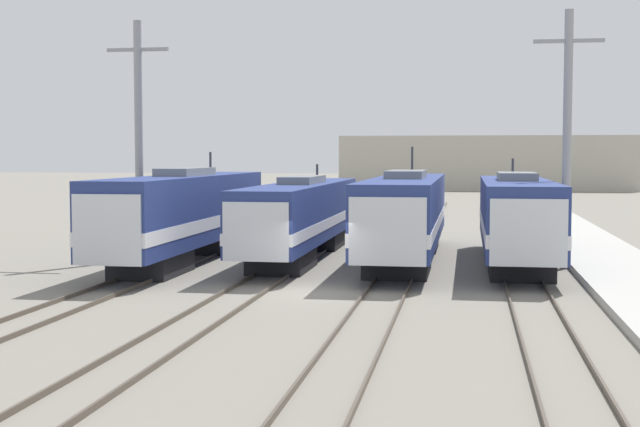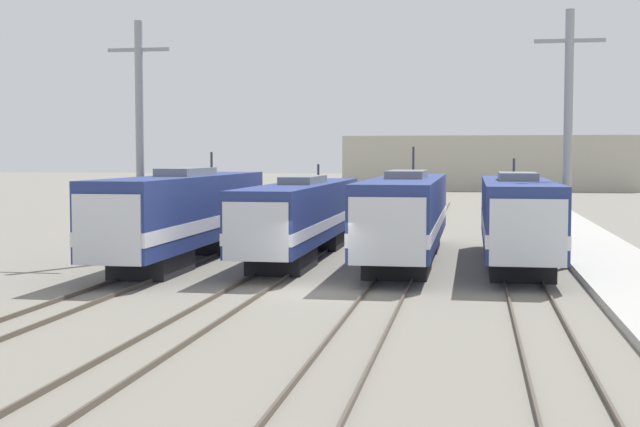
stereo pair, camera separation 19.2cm
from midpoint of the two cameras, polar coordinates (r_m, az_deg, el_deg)
ground_plane at (r=32.12m, az=-0.10°, el=-5.10°), size 400.00×400.00×0.00m
rail_pair_far_left at (r=34.18m, az=-12.61°, el=-4.52°), size 1.51×120.00×0.15m
rail_pair_center_left at (r=32.62m, az=-4.44°, el=-4.84°), size 1.51×120.00×0.15m
rail_pair_center_right at (r=31.78m, az=4.36°, el=-5.07°), size 1.51×120.00×0.15m
rail_pair_far_right at (r=31.71m, az=13.42°, el=-5.18°), size 1.51×120.00×0.15m
locomotive_far_left at (r=41.02m, az=-8.63°, el=-0.07°), size 2.87×18.34×5.10m
locomotive_center_left at (r=42.31m, az=-1.07°, el=-0.17°), size 2.80×19.21×4.47m
locomotive_center_right at (r=41.27m, az=5.66°, el=-0.10°), size 3.09×19.59×5.37m
locomotive_far_right at (r=40.48m, az=12.65°, el=-0.29°), size 3.01×16.76×4.78m
catenary_tower_left at (r=42.69m, az=-11.34°, el=4.82°), size 2.98×0.38×11.18m
catenary_tower_right at (r=40.05m, az=15.72°, el=4.82°), size 2.98×0.38×11.18m
depot_building at (r=130.58m, az=10.80°, el=3.21°), size 40.43×15.59×7.56m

